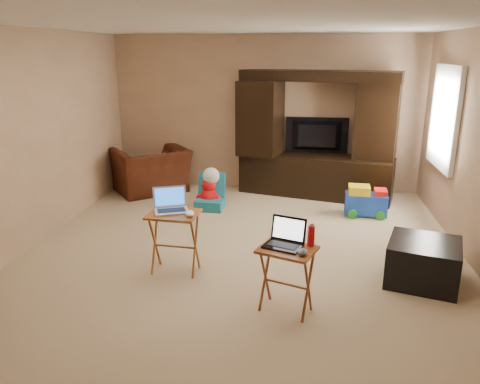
% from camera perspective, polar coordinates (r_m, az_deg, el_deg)
% --- Properties ---
extents(floor, '(5.50, 5.50, 0.00)m').
position_cam_1_polar(floor, '(5.44, 0.30, -7.48)').
color(floor, tan).
rests_on(floor, ground).
extents(ceiling, '(5.50, 5.50, 0.00)m').
position_cam_1_polar(ceiling, '(4.96, 0.35, 19.83)').
color(ceiling, silver).
rests_on(ceiling, ground).
extents(wall_back, '(5.00, 0.00, 5.00)m').
position_cam_1_polar(wall_back, '(7.76, 3.11, 9.49)').
color(wall_back, tan).
rests_on(wall_back, ground).
extents(wall_front, '(5.00, 0.00, 5.00)m').
position_cam_1_polar(wall_front, '(2.47, -8.42, -7.03)').
color(wall_front, tan).
rests_on(wall_front, ground).
extents(wall_left, '(0.00, 5.50, 5.50)m').
position_cam_1_polar(wall_left, '(5.93, -24.50, 5.71)').
color(wall_left, tan).
rests_on(wall_left, ground).
extents(window_pane, '(0.00, 1.20, 1.20)m').
position_cam_1_polar(window_pane, '(6.76, 23.81, 8.30)').
color(window_pane, white).
rests_on(window_pane, ground).
extents(window_frame, '(0.06, 1.14, 1.34)m').
position_cam_1_polar(window_frame, '(6.76, 23.64, 8.31)').
color(window_frame, white).
rests_on(window_frame, ground).
extents(entertainment_center, '(2.47, 1.14, 1.96)m').
position_cam_1_polar(entertainment_center, '(7.44, 9.37, 6.87)').
color(entertainment_center, black).
rests_on(entertainment_center, floor).
extents(television, '(1.00, 0.14, 0.57)m').
position_cam_1_polar(television, '(7.58, 9.34, 6.74)').
color(television, black).
rests_on(television, entertainment_center).
extents(recliner, '(1.47, 1.45, 0.72)m').
position_cam_1_polar(recliner, '(7.80, -10.82, 2.61)').
color(recliner, '#451B0E').
rests_on(recliner, floor).
extents(child_rocker, '(0.41, 0.46, 0.53)m').
position_cam_1_polar(child_rocker, '(6.85, -3.71, 0.04)').
color(child_rocker, '#17677E').
rests_on(child_rocker, floor).
extents(plush_toy, '(0.40, 0.33, 0.44)m').
position_cam_1_polar(plush_toy, '(6.96, -3.79, -0.04)').
color(plush_toy, red).
rests_on(plush_toy, floor).
extents(push_toy, '(0.61, 0.45, 0.44)m').
position_cam_1_polar(push_toy, '(6.82, 15.11, -0.99)').
color(push_toy, blue).
rests_on(push_toy, floor).
extents(ottoman, '(0.83, 0.83, 0.43)m').
position_cam_1_polar(ottoman, '(5.07, 21.43, -7.96)').
color(ottoman, black).
rests_on(ottoman, floor).
extents(tray_table_left, '(0.53, 0.43, 0.65)m').
position_cam_1_polar(tray_table_left, '(4.94, -7.95, -6.14)').
color(tray_table_left, '#9A5425').
rests_on(tray_table_left, floor).
extents(tray_table_right, '(0.57, 0.51, 0.61)m').
position_cam_1_polar(tray_table_right, '(4.22, 5.66, -10.62)').
color(tray_table_right, brown).
rests_on(tray_table_right, floor).
extents(laptop_left, '(0.42, 0.39, 0.24)m').
position_cam_1_polar(laptop_left, '(4.82, -8.41, -1.08)').
color(laptop_left, '#A6A6AB').
rests_on(laptop_left, tray_table_left).
extents(laptop_right, '(0.39, 0.35, 0.24)m').
position_cam_1_polar(laptop_right, '(4.06, 5.28, -5.15)').
color(laptop_right, black).
rests_on(laptop_right, tray_table_right).
extents(mouse_left, '(0.10, 0.14, 0.05)m').
position_cam_1_polar(mouse_left, '(4.70, -6.13, -2.65)').
color(mouse_left, white).
rests_on(mouse_left, tray_table_left).
extents(mouse_right, '(0.11, 0.14, 0.05)m').
position_cam_1_polar(mouse_right, '(3.96, 7.61, -7.28)').
color(mouse_right, '#3B3A3F').
rests_on(mouse_right, tray_table_right).
extents(water_bottle, '(0.06, 0.06, 0.19)m').
position_cam_1_polar(water_bottle, '(4.12, 8.66, -5.32)').
color(water_bottle, red).
rests_on(water_bottle, tray_table_right).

